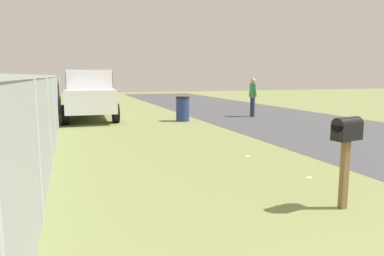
{
  "coord_description": "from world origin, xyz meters",
  "views": [
    {
      "loc": [
        -0.37,
        3.27,
        1.86
      ],
      "look_at": [
        5.9,
        1.11,
        0.89
      ],
      "focal_mm": 33.4,
      "sensor_mm": 36.0,
      "label": 1
    }
  ],
  "objects_px": {
    "mailbox": "(347,137)",
    "pickup_truck": "(89,93)",
    "trash_bin": "(183,109)",
    "pedestrian": "(253,94)"
  },
  "relations": [
    {
      "from": "mailbox",
      "to": "pickup_truck",
      "type": "relative_size",
      "value": 0.24
    },
    {
      "from": "pickup_truck",
      "to": "trash_bin",
      "type": "xyz_separation_m",
      "value": [
        -2.05,
        -3.56,
        -0.59
      ]
    },
    {
      "from": "pickup_truck",
      "to": "trash_bin",
      "type": "distance_m",
      "value": 4.15
    },
    {
      "from": "pickup_truck",
      "to": "pedestrian",
      "type": "distance_m",
      "value": 7.24
    },
    {
      "from": "mailbox",
      "to": "pickup_truck",
      "type": "bearing_deg",
      "value": 0.96
    },
    {
      "from": "trash_bin",
      "to": "pedestrian",
      "type": "distance_m",
      "value": 3.59
    },
    {
      "from": "pickup_truck",
      "to": "trash_bin",
      "type": "bearing_deg",
      "value": 61.79
    },
    {
      "from": "trash_bin",
      "to": "mailbox",
      "type": "bearing_deg",
      "value": 175.41
    },
    {
      "from": "mailbox",
      "to": "pedestrian",
      "type": "height_order",
      "value": "pedestrian"
    },
    {
      "from": "trash_bin",
      "to": "pedestrian",
      "type": "relative_size",
      "value": 0.58
    }
  ]
}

